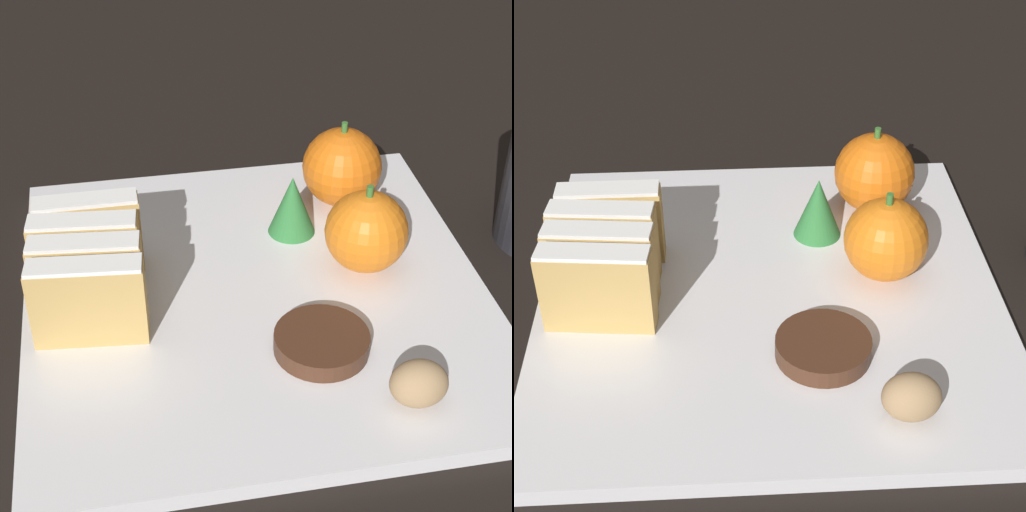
# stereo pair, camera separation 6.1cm
# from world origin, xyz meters

# --- Properties ---
(ground_plane) EXTENTS (6.00, 6.00, 0.00)m
(ground_plane) POSITION_xyz_m (0.00, 0.00, 0.00)
(ground_plane) COLOR black
(serving_platter) EXTENTS (0.33, 0.35, 0.01)m
(serving_platter) POSITION_xyz_m (0.00, 0.00, 0.01)
(serving_platter) COLOR white
(serving_platter) RESTS_ON ground_plane
(stollen_slice_front) EXTENTS (0.08, 0.03, 0.06)m
(stollen_slice_front) POSITION_xyz_m (-0.12, -0.03, 0.04)
(stollen_slice_front) COLOR tan
(stollen_slice_front) RESTS_ON serving_platter
(stollen_slice_second) EXTENTS (0.08, 0.03, 0.06)m
(stollen_slice_second) POSITION_xyz_m (-0.12, -0.01, 0.04)
(stollen_slice_second) COLOR tan
(stollen_slice_second) RESTS_ON serving_platter
(stollen_slice_third) EXTENTS (0.08, 0.03, 0.06)m
(stollen_slice_third) POSITION_xyz_m (-0.12, 0.02, 0.04)
(stollen_slice_third) COLOR tan
(stollen_slice_third) RESTS_ON serving_platter
(stollen_slice_fourth) EXTENTS (0.08, 0.02, 0.06)m
(stollen_slice_fourth) POSITION_xyz_m (-0.12, 0.05, 0.04)
(stollen_slice_fourth) COLOR tan
(stollen_slice_fourth) RESTS_ON serving_platter
(orange_near) EXTENTS (0.06, 0.06, 0.07)m
(orange_near) POSITION_xyz_m (0.09, 0.01, 0.04)
(orange_near) COLOR orange
(orange_near) RESTS_ON serving_platter
(orange_far) EXTENTS (0.07, 0.07, 0.07)m
(orange_far) POSITION_xyz_m (0.09, 0.11, 0.04)
(orange_far) COLOR orange
(orange_far) RESTS_ON serving_platter
(walnut) EXTENTS (0.04, 0.03, 0.03)m
(walnut) POSITION_xyz_m (0.08, -0.13, 0.03)
(walnut) COLOR tan
(walnut) RESTS_ON serving_platter
(chocolate_cookie) EXTENTS (0.06, 0.06, 0.01)m
(chocolate_cookie) POSITION_xyz_m (0.03, -0.07, 0.02)
(chocolate_cookie) COLOR #472819
(chocolate_cookie) RESTS_ON serving_platter
(evergreen_sprig) EXTENTS (0.04, 0.04, 0.05)m
(evergreen_sprig) POSITION_xyz_m (0.04, 0.07, 0.04)
(evergreen_sprig) COLOR #2D7538
(evergreen_sprig) RESTS_ON serving_platter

